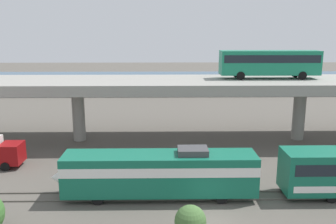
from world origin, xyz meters
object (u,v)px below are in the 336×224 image
at_px(parked_car_1, 312,82).
at_px(parked_car_6, 315,84).
at_px(parked_car_2, 171,85).
at_px(parked_car_3, 70,84).
at_px(train_locomotive, 150,172).
at_px(parked_car_0, 180,82).
at_px(parked_car_5, 101,82).
at_px(transit_bus_on_overpass, 270,62).
at_px(parked_car_4, 194,84).

distance_m(parked_car_1, parked_car_6, 3.01).
distance_m(parked_car_2, parked_car_3, 21.39).
distance_m(train_locomotive, parked_car_1, 62.64).
bearing_deg(parked_car_0, parked_car_3, 8.11).
distance_m(parked_car_0, parked_car_5, 17.71).
height_order(transit_bus_on_overpass, parked_car_6, transit_bus_on_overpass).
distance_m(parked_car_0, parked_car_4, 3.76).
xyz_separation_m(transit_bus_on_overpass, parked_car_2, (-11.16, 31.47, -7.50)).
relative_size(train_locomotive, parked_car_2, 4.10).
distance_m(parked_car_4, parked_car_5, 20.83).
bearing_deg(parked_car_3, parked_car_2, -2.39).
bearing_deg(train_locomotive, parked_car_5, -76.63).
distance_m(parked_car_3, parked_car_6, 52.22).
bearing_deg(parked_car_0, transit_bus_on_overpass, 104.38).
distance_m(train_locomotive, parked_car_5, 54.97).
bearing_deg(parked_car_0, parked_car_1, 179.69).
relative_size(parked_car_1, parked_car_3, 0.93).
bearing_deg(parked_car_2, transit_bus_on_overpass, 109.52).
bearing_deg(parked_car_4, parked_car_0, -40.20).
bearing_deg(train_locomotive, transit_bus_on_overpass, -130.04).
bearing_deg(transit_bus_on_overpass, parked_car_0, 104.38).
xyz_separation_m(train_locomotive, parked_car_5, (-12.72, 53.48, -0.10)).
bearing_deg(parked_car_2, parked_car_5, -18.38).
height_order(parked_car_4, parked_car_5, same).
relative_size(parked_car_0, parked_car_3, 0.92).
bearing_deg(parked_car_0, parked_car_2, 64.60).
bearing_deg(parked_car_2, train_locomotive, 86.49).
bearing_deg(parked_car_6, parked_car_3, 0.25).
bearing_deg(transit_bus_on_overpass, parked_car_2, 109.52).
relative_size(train_locomotive, transit_bus_on_overpass, 1.38).
height_order(parked_car_0, parked_car_1, same).
xyz_separation_m(train_locomotive, parked_car_2, (2.96, 48.27, -0.10)).
xyz_separation_m(parked_car_0, parked_car_6, (28.84, -3.11, 0.00)).
bearing_deg(parked_car_4, transit_bus_on_overpass, 100.69).
relative_size(parked_car_1, parked_car_5, 0.92).
xyz_separation_m(transit_bus_on_overpass, parked_car_6, (19.69, 32.59, -7.50)).
bearing_deg(parked_car_2, parked_car_4, -159.75).
relative_size(transit_bus_on_overpass, parked_car_6, 2.99).
bearing_deg(parked_car_2, parked_car_1, -172.64).
bearing_deg(parked_car_5, transit_bus_on_overpass, -53.82).
bearing_deg(transit_bus_on_overpass, parked_car_1, 60.27).
bearing_deg(parked_car_0, parked_car_5, -3.20).
relative_size(parked_car_1, parked_car_6, 1.03).
distance_m(train_locomotive, parked_car_2, 48.36).
height_order(train_locomotive, parked_car_2, train_locomotive).
distance_m(transit_bus_on_overpass, parked_car_0, 37.60).
distance_m(transit_bus_on_overpass, parked_car_6, 38.80).
bearing_deg(parked_car_3, train_locomotive, -69.47).
relative_size(parked_car_2, parked_car_4, 0.93).
relative_size(parked_car_1, parked_car_2, 1.03).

